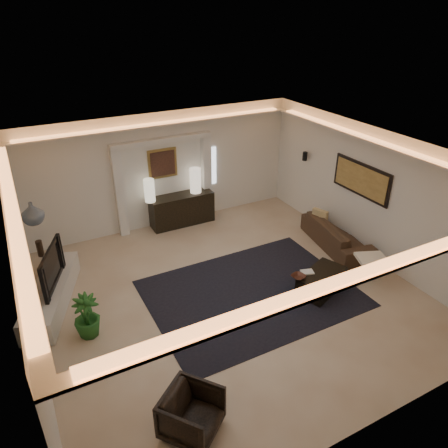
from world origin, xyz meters
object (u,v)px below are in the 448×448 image
coffee_table (321,281)px  armchair (192,414)px  sofa (337,234)px  console (182,209)px

coffee_table → armchair: bearing=-176.4°
armchair → sofa: bearing=-8.3°
sofa → coffee_table: size_ratio=1.95×
coffee_table → armchair: armchair is taller
sofa → coffee_table: sofa is taller
sofa → armchair: 5.82m
sofa → coffee_table: bearing=140.1°
sofa → coffee_table: 1.89m
console → armchair: 6.12m
armchair → console: bearing=30.0°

